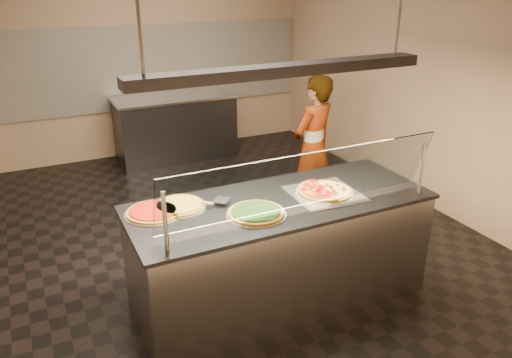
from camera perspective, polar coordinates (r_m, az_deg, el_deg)
name	(u,v)px	position (r m, az deg, el deg)	size (l,w,h in m)	color
ground	(224,236)	(5.35, -3.68, -6.55)	(5.00, 6.00, 0.02)	black
wall_back	(142,53)	(7.63, -12.87, 13.85)	(5.00, 0.02, 3.00)	#9C8265
wall_front	(473,238)	(2.44, 23.53, -6.19)	(5.00, 0.02, 3.00)	#9C8265
wall_right	(423,74)	(6.16, 18.51, 11.26)	(0.02, 6.00, 3.00)	#9C8265
tile_band	(144,67)	(7.64, -12.68, 12.35)	(4.90, 0.02, 1.20)	silver
serving_counter	(280,251)	(4.16, 2.73, -8.23)	(2.42, 0.94, 0.93)	#B7B7BC
sneeze_guard	(305,181)	(3.55, 5.59, -0.22)	(2.18, 0.18, 0.54)	#B7B7BC
perforated_tray	(324,193)	(4.08, 7.82, -1.58)	(0.56, 0.56, 0.01)	silver
half_pizza_pepperoni	(313,192)	(4.02, 6.57, -1.49)	(0.25, 0.45, 0.05)	brown
half_pizza_sausage	(335,188)	(4.13, 9.07, -1.06)	(0.24, 0.45, 0.04)	brown
pizza_spinach	(256,212)	(3.70, 0.01, -3.84)	(0.46, 0.46, 0.03)	silver
pizza_cheese	(179,205)	(3.87, -8.84, -2.97)	(0.42, 0.42, 0.03)	silver
pizza_tomato	(153,212)	(3.80, -11.69, -3.69)	(0.43, 0.43, 0.03)	silver
pizza_spatula	(211,201)	(3.87, -5.12, -2.52)	(0.29, 0.17, 0.02)	#B7B7BC
prep_table	(176,127)	(7.49, -9.18, 5.85)	(1.72, 0.74, 0.93)	#2D2D31
worker	(313,147)	(5.54, 6.55, 3.60)	(0.59, 0.38, 1.60)	#322D37
heat_lamp_housing	(284,70)	(3.63, 3.17, 12.32)	(2.30, 0.18, 0.08)	#2D2D31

